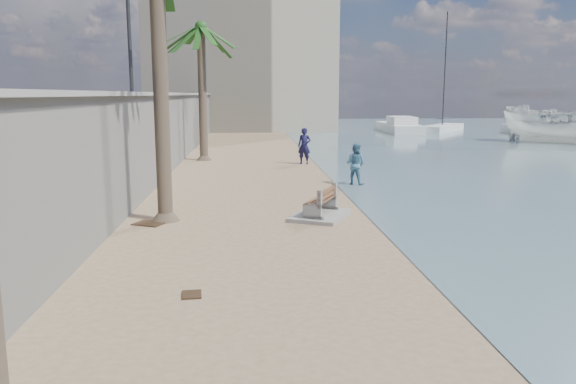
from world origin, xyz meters
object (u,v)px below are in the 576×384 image
palm_back (201,29)px  boat_cruiser (565,122)px  bench_far (320,205)px  person_a (304,143)px  yacht_far (399,128)px  yacht_near (539,132)px  person_b (355,162)px  sailboat_west (442,128)px

palm_back → boat_cruiser: size_ratio=2.04×
bench_far → boat_cruiser: size_ratio=0.62×
palm_back → person_a: (5.25, -2.08, -5.84)m
palm_back → boat_cruiser: 27.52m
boat_cruiser → yacht_far: size_ratio=0.40×
person_a → yacht_near: bearing=60.3°
person_b → boat_cruiser: (18.85, 17.77, 0.63)m
person_a → sailboat_west: (16.02, 25.20, -0.74)m
bench_far → yacht_far: 38.77m
palm_back → sailboat_west: size_ratio=0.70×
person_a → yacht_near: person_a is taller
person_b → sailboat_west: sailboat_west is taller
person_a → yacht_far: (11.44, 24.19, -0.71)m
boat_cruiser → bench_far: bearing=177.2°
palm_back → boat_cruiser: palm_back is taller
person_b → boat_cruiser: boat_cruiser is taller
palm_back → sailboat_west: sailboat_west is taller
person_b → yacht_near: 32.07m
bench_far → person_a: 12.65m
person_a → boat_cruiser: (20.20, 11.05, 0.47)m
yacht_far → sailboat_west: bearing=-74.3°
boat_cruiser → yacht_near: size_ratio=0.40×
bench_far → palm_back: (-4.47, 14.68, 6.54)m
palm_back → person_a: 8.13m
person_b → boat_cruiser: bearing=-101.9°
palm_back → bench_far: bearing=-73.1°
bench_far → person_a: bearing=86.4°
person_a → bench_far: bearing=-72.4°
person_a → person_b: (1.35, -6.72, -0.16)m
yacht_near → sailboat_west: bearing=41.6°
palm_back → boat_cruiser: bearing=19.4°
person_b → boat_cruiser: 25.91m
person_b → yacht_near: (20.58, 24.59, -0.56)m
person_b → palm_back: bearing=-18.3°
bench_far → boat_cruiser: (20.99, 23.66, 1.17)m
bench_far → boat_cruiser: 31.65m
person_a → person_b: bearing=-57.5°
person_b → sailboat_west: bearing=-79.9°
yacht_near → yacht_far: (-10.49, 6.31, 0.00)m
boat_cruiser → yacht_far: bearing=72.5°
bench_far → yacht_far: size_ratio=0.25×
boat_cruiser → yacht_near: boat_cruiser is taller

